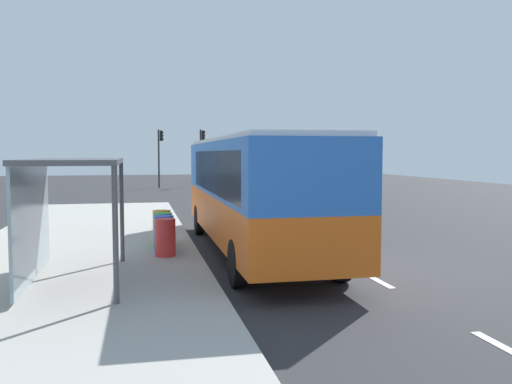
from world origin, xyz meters
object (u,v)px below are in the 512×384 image
(traffic_light_median, at_px, (202,149))
(bus_shelter, at_px, (59,188))
(recycling_bin_green, at_px, (163,230))
(recycling_bin_orange, at_px, (162,227))
(traffic_light_far_side, at_px, (160,149))
(recycling_bin_red, at_px, (165,237))
(traffic_light_near_side, at_px, (265,150))
(sedan_near, at_px, (213,174))
(white_van, at_px, (244,175))
(recycling_bin_blue, at_px, (164,233))
(bus, at_px, (254,188))

(traffic_light_median, height_order, bus_shelter, traffic_light_median)
(recycling_bin_green, relative_size, recycling_bin_orange, 1.00)
(recycling_bin_orange, xyz_separation_m, traffic_light_far_side, (1.10, 28.85, 2.50))
(recycling_bin_red, distance_m, traffic_light_near_side, 31.77)
(sedan_near, distance_m, recycling_bin_red, 39.63)
(traffic_light_near_side, relative_size, traffic_light_far_side, 0.97)
(white_van, bearing_deg, recycling_bin_green, -107.03)
(sedan_near, relative_size, recycling_bin_blue, 4.73)
(recycling_bin_green, distance_m, traffic_light_far_side, 29.68)
(recycling_bin_blue, relative_size, traffic_light_near_side, 0.21)
(sedan_near, bearing_deg, traffic_light_near_side, -70.31)
(bus, bearing_deg, traffic_light_near_side, 76.16)
(bus, bearing_deg, recycling_bin_blue, -176.40)
(traffic_light_median, bearing_deg, sedan_near, 75.48)
(bus, relative_size, traffic_light_far_side, 2.33)
(traffic_light_near_side, height_order, traffic_light_median, traffic_light_median)
(white_van, relative_size, traffic_light_near_side, 1.15)
(recycling_bin_orange, bearing_deg, sedan_near, 80.03)
(recycling_bin_green, relative_size, traffic_light_near_side, 0.21)
(recycling_bin_green, bearing_deg, bus, -12.32)
(traffic_light_far_side, bearing_deg, bus_shelter, -95.68)
(recycling_bin_green, bearing_deg, recycling_bin_orange, 90.00)
(recycling_bin_orange, bearing_deg, bus_shelter, -116.22)
(sedan_near, height_order, recycling_bin_green, sedan_near)
(traffic_light_far_side, bearing_deg, sedan_near, 56.45)
(white_van, height_order, traffic_light_median, traffic_light_median)
(recycling_bin_red, relative_size, traffic_light_far_side, 0.20)
(recycling_bin_red, bearing_deg, traffic_light_near_side, 72.16)
(recycling_bin_orange, bearing_deg, bus, -26.55)
(white_van, bearing_deg, bus_shelter, -109.23)
(recycling_bin_orange, distance_m, traffic_light_median, 30.11)
(bus, bearing_deg, traffic_light_median, 86.09)
(recycling_bin_red, distance_m, traffic_light_far_side, 31.07)
(traffic_light_far_side, bearing_deg, recycling_bin_orange, -92.19)
(recycling_bin_blue, bearing_deg, white_van, 73.49)
(bus, relative_size, recycling_bin_orange, 11.60)
(recycling_bin_orange, bearing_deg, recycling_bin_green, -90.00)
(bus_shelter, bearing_deg, recycling_bin_red, 47.24)
(recycling_bin_blue, height_order, bus_shelter, bus_shelter)
(traffic_light_near_side, bearing_deg, white_van, -112.82)
(bus, distance_m, traffic_light_near_side, 30.20)
(bus_shelter, bearing_deg, sedan_near, 78.14)
(traffic_light_near_side, bearing_deg, recycling_bin_green, -108.65)
(sedan_near, bearing_deg, traffic_light_median, -104.52)
(traffic_light_near_side, bearing_deg, recycling_bin_orange, -109.08)
(recycling_bin_blue, relative_size, recycling_bin_green, 1.00)
(recycling_bin_red, height_order, recycling_bin_orange, same)
(recycling_bin_orange, relative_size, traffic_light_median, 0.20)
(bus_shelter, bearing_deg, recycling_bin_orange, 63.78)
(recycling_bin_red, xyz_separation_m, recycling_bin_orange, (0.00, 2.10, 0.00))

